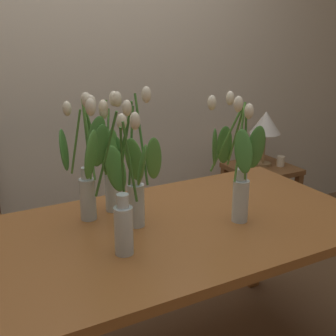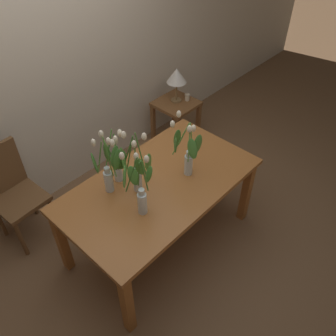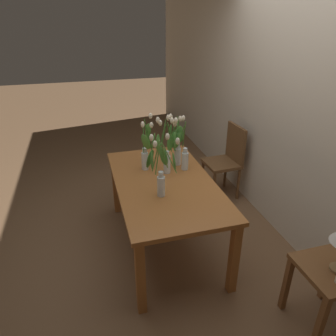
% 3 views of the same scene
% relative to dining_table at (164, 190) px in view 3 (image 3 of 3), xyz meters
% --- Properties ---
extents(ground_plane, '(18.00, 18.00, 0.00)m').
position_rel_dining_table_xyz_m(ground_plane, '(0.00, 0.00, -0.65)').
color(ground_plane, brown).
extents(room_wall_rear, '(9.00, 0.10, 2.70)m').
position_rel_dining_table_xyz_m(room_wall_rear, '(0.00, 1.30, 0.70)').
color(room_wall_rear, beige).
rests_on(room_wall_rear, ground).
extents(dining_table, '(1.60, 0.90, 0.74)m').
position_rel_dining_table_xyz_m(dining_table, '(0.00, 0.00, 0.00)').
color(dining_table, '#A3602D').
rests_on(dining_table, ground).
extents(tulip_vase_0, '(0.20, 0.29, 0.54)m').
position_rel_dining_table_xyz_m(tulip_vase_0, '(0.22, -0.09, 0.32)').
color(tulip_vase_0, silver).
rests_on(tulip_vase_0, dining_table).
extents(tulip_vase_1, '(0.15, 0.16, 0.53)m').
position_rel_dining_table_xyz_m(tulip_vase_1, '(-0.21, 0.25, 0.27)').
color(tulip_vase_1, silver).
rests_on(tulip_vase_1, dining_table).
extents(tulip_vase_2, '(0.24, 0.20, 0.55)m').
position_rel_dining_table_xyz_m(tulip_vase_2, '(-0.31, 0.20, 0.32)').
color(tulip_vase_2, silver).
rests_on(tulip_vase_2, dining_table).
extents(tulip_vase_3, '(0.19, 0.23, 0.58)m').
position_rel_dining_table_xyz_m(tulip_vase_3, '(-0.18, 0.07, 0.32)').
color(tulip_vase_3, silver).
rests_on(tulip_vase_3, dining_table).
extents(tulip_vase_4, '(0.24, 0.19, 0.56)m').
position_rel_dining_table_xyz_m(tulip_vase_4, '(-0.30, -0.10, 0.30)').
color(tulip_vase_4, silver).
rests_on(tulip_vase_4, dining_table).
extents(dining_chair, '(0.42, 0.42, 0.93)m').
position_rel_dining_table_xyz_m(dining_chair, '(-0.77, 1.03, -0.12)').
color(dining_chair, brown).
rests_on(dining_chair, ground).
extents(side_table, '(0.44, 0.44, 0.55)m').
position_rel_dining_table_xyz_m(side_table, '(1.21, 0.90, -0.22)').
color(side_table, brown).
rests_on(side_table, ground).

